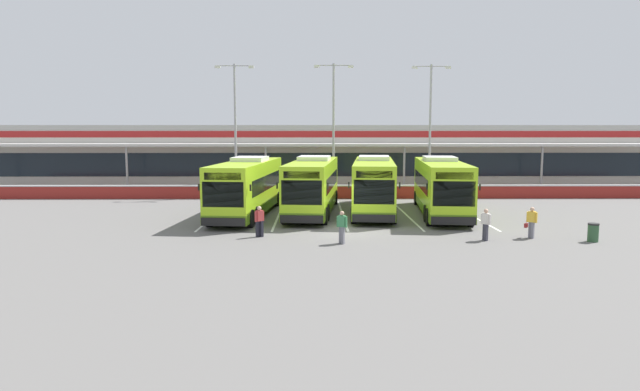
# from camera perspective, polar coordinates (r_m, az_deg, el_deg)

# --- Properties ---
(ground_plane) EXTENTS (200.00, 200.00, 0.00)m
(ground_plane) POSITION_cam_1_polar(r_m,az_deg,el_deg) (31.24, 2.84, -3.56)
(ground_plane) COLOR #605E5B
(terminal_building) EXTENTS (70.00, 13.00, 6.00)m
(terminal_building) POSITION_cam_1_polar(r_m,az_deg,el_deg) (57.68, 1.27, 4.18)
(terminal_building) COLOR beige
(terminal_building) RESTS_ON ground
(red_barrier_wall) EXTENTS (60.00, 0.40, 1.10)m
(red_barrier_wall) POSITION_cam_1_polar(r_m,az_deg,el_deg) (45.50, 1.76, 0.39)
(red_barrier_wall) COLOR maroon
(red_barrier_wall) RESTS_ON ground
(coach_bus_leftmost) EXTENTS (3.96, 12.34, 3.78)m
(coach_bus_leftmost) POSITION_cam_1_polar(r_m,az_deg,el_deg) (36.80, -7.42, 0.76)
(coach_bus_leftmost) COLOR #9ED11E
(coach_bus_leftmost) RESTS_ON ground
(coach_bus_left_centre) EXTENTS (3.96, 12.34, 3.78)m
(coach_bus_left_centre) POSITION_cam_1_polar(r_m,az_deg,el_deg) (37.44, -0.74, 0.92)
(coach_bus_left_centre) COLOR #9ED11E
(coach_bus_left_centre) RESTS_ON ground
(coach_bus_centre) EXTENTS (3.96, 12.34, 3.78)m
(coach_bus_centre) POSITION_cam_1_polar(r_m,az_deg,el_deg) (37.89, 5.50, 0.96)
(coach_bus_centre) COLOR #9ED11E
(coach_bus_centre) RESTS_ON ground
(coach_bus_right_centre) EXTENTS (3.96, 12.34, 3.78)m
(coach_bus_right_centre) POSITION_cam_1_polar(r_m,az_deg,el_deg) (37.69, 12.20, 0.81)
(coach_bus_right_centre) COLOR #9ED11E
(coach_bus_right_centre) RESTS_ON ground
(bay_stripe_far_west) EXTENTS (0.14, 13.00, 0.01)m
(bay_stripe_far_west) POSITION_cam_1_polar(r_m,az_deg,el_deg) (37.68, -10.58, -1.89)
(bay_stripe_far_west) COLOR silver
(bay_stripe_far_west) RESTS_ON ground
(bay_stripe_west) EXTENTS (0.14, 13.00, 0.01)m
(bay_stripe_west) POSITION_cam_1_polar(r_m,az_deg,el_deg) (37.18, -4.19, -1.91)
(bay_stripe_west) COLOR silver
(bay_stripe_west) RESTS_ON ground
(bay_stripe_mid_west) EXTENTS (0.14, 13.00, 0.01)m
(bay_stripe_mid_west) POSITION_cam_1_polar(r_m,az_deg,el_deg) (37.15, 2.29, -1.90)
(bay_stripe_mid_west) COLOR silver
(bay_stripe_mid_west) RESTS_ON ground
(bay_stripe_centre) EXTENTS (0.14, 13.00, 0.01)m
(bay_stripe_centre) POSITION_cam_1_polar(r_m,az_deg,el_deg) (37.60, 8.70, -1.87)
(bay_stripe_centre) COLOR silver
(bay_stripe_centre) RESTS_ON ground
(bay_stripe_mid_east) EXTENTS (0.14, 13.00, 0.01)m
(bay_stripe_mid_east) POSITION_cam_1_polar(r_m,az_deg,el_deg) (38.50, 14.89, -1.82)
(bay_stripe_mid_east) COLOR silver
(bay_stripe_mid_east) RESTS_ON ground
(pedestrian_with_handbag) EXTENTS (0.58, 0.56, 1.62)m
(pedestrian_with_handbag) POSITION_cam_1_polar(r_m,az_deg,el_deg) (30.83, 20.74, -2.51)
(pedestrian_with_handbag) COLOR slate
(pedestrian_with_handbag) RESTS_ON ground
(pedestrian_in_dark_coat) EXTENTS (0.47, 0.42, 1.62)m
(pedestrian_in_dark_coat) POSITION_cam_1_polar(r_m,az_deg,el_deg) (29.33, -6.19, -2.53)
(pedestrian_in_dark_coat) COLOR black
(pedestrian_in_dark_coat) RESTS_ON ground
(pedestrian_child) EXTENTS (0.52, 0.40, 1.62)m
(pedestrian_child) POSITION_cam_1_polar(r_m,az_deg,el_deg) (27.45, 2.25, -3.13)
(pedestrian_child) COLOR slate
(pedestrian_child) RESTS_ON ground
(pedestrian_near_bin) EXTENTS (0.42, 0.47, 1.62)m
(pedestrian_near_bin) POSITION_cam_1_polar(r_m,az_deg,el_deg) (29.40, 16.53, -2.75)
(pedestrian_near_bin) COLOR #33333D
(pedestrian_near_bin) RESTS_ON ground
(lamp_post_west) EXTENTS (3.24, 0.28, 11.00)m
(lamp_post_west) POSITION_cam_1_polar(r_m,az_deg,el_deg) (47.79, -8.63, 7.51)
(lamp_post_west) COLOR #9E9EA3
(lamp_post_west) RESTS_ON ground
(lamp_post_centre) EXTENTS (3.24, 0.28, 11.00)m
(lamp_post_centre) POSITION_cam_1_polar(r_m,az_deg,el_deg) (46.94, 1.39, 7.60)
(lamp_post_centre) COLOR #9E9EA3
(lamp_post_centre) RESTS_ON ground
(lamp_post_east) EXTENTS (3.24, 0.28, 11.00)m
(lamp_post_east) POSITION_cam_1_polar(r_m,az_deg,el_deg) (48.50, 11.17, 7.45)
(lamp_post_east) COLOR #9E9EA3
(lamp_post_east) RESTS_ON ground
(litter_bin) EXTENTS (0.54, 0.54, 0.93)m
(litter_bin) POSITION_cam_1_polar(r_m,az_deg,el_deg) (31.13, 26.07, -3.40)
(litter_bin) COLOR #2D5133
(litter_bin) RESTS_ON ground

